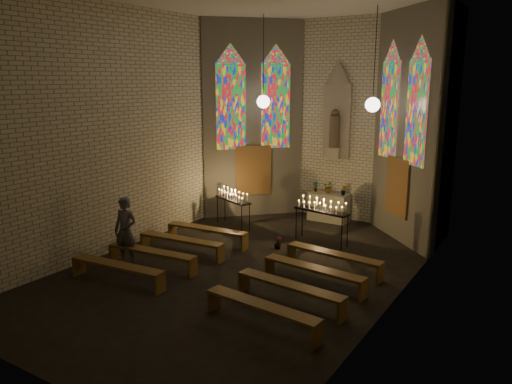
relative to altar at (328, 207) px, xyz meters
The scene contains 18 objects.
floor 5.47m from the altar, 90.00° to the right, with size 12.00×12.00×0.00m, color black.
room 3.83m from the altar, 90.00° to the right, with size 8.22×12.43×7.00m.
altar is the anchor object (origin of this frame).
flower_vase_left 0.87m from the altar, behind, with size 0.20×0.13×0.37m, color #4C723F.
flower_vase_center 0.72m from the altar, 123.59° to the left, with size 0.40×0.34×0.44m, color #4C723F.
flower_vase_right 0.87m from the altar, ahead, with size 0.20×0.16×0.36m, color #4C723F.
aisle_flower_pot 3.58m from the altar, 90.58° to the right, with size 0.21×0.21×0.37m, color #4C723F.
votive_stand_left 3.48m from the altar, 135.36° to the right, with size 1.67×1.00×1.21m.
votive_stand_right 2.59m from the altar, 70.90° to the right, with size 1.81×0.67×1.30m.
pew_left_0 4.81m from the altar, 115.79° to the right, with size 2.70×0.61×0.51m.
pew_right_0 4.81m from the altar, 64.21° to the right, with size 2.70×0.61×0.51m.
pew_left_1 5.91m from the altar, 110.72° to the right, with size 2.70×0.61×0.51m.
pew_right_1 5.91m from the altar, 69.28° to the right, with size 2.70×0.61×0.51m.
pew_left_2 7.05m from the altar, 107.27° to the right, with size 2.70×0.61×0.51m.
pew_right_2 7.05m from the altar, 72.73° to the right, with size 2.70×0.61×0.51m.
pew_left_3 8.20m from the altar, 104.78° to the right, with size 2.70×0.61×0.51m.
pew_right_3 8.20m from the altar, 75.22° to the right, with size 2.70×0.61×0.51m.
visitor 7.44m from the altar, 113.08° to the right, with size 0.68×0.45×1.87m, color #50525B.
Camera 1 is at (6.96, -10.42, 4.95)m, focal length 35.00 mm.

